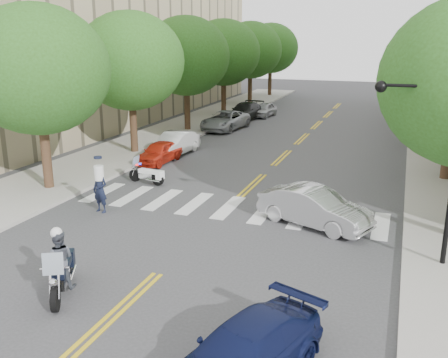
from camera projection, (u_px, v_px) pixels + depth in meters
The scene contains 23 objects.
ground at pixel (158, 274), 15.25m from camera, with size 140.00×140.00×0.00m, color #38383A.
sidewalk_left at pixel (179, 129), 38.21m from camera, with size 5.00×60.00×0.15m, color #9E9991.
tree_l_0 at pixel (38, 70), 22.02m from camera, with size 6.40×6.40×8.45m.
tree_l_1 at pixel (130, 61), 29.24m from camera, with size 6.40×6.40×8.45m.
tree_l_2 at pixel (186, 56), 36.46m from camera, with size 6.40×6.40×8.45m.
tree_l_3 at pixel (224, 53), 43.68m from camera, with size 6.40×6.40×8.45m.
tree_l_4 at pixel (250, 50), 50.90m from camera, with size 6.40×6.40×8.45m.
tree_l_5 at pixel (271, 48), 58.12m from camera, with size 6.40×6.40×8.45m.
tree_r_2 at pixel (447, 60), 30.67m from camera, with size 6.40×6.40×8.45m.
tree_r_3 at pixel (441, 55), 37.89m from camera, with size 6.40×6.40×8.45m.
tree_r_4 at pixel (436, 52), 45.11m from camera, with size 6.40×6.40×8.45m.
tree_r_5 at pixel (433, 50), 52.33m from camera, with size 6.40×6.40×8.45m.
traffic_signal_pole at pixel (439, 151), 14.83m from camera, with size 2.82×0.42×6.00m.
motorcycle_police at pixel (60, 264), 13.91m from camera, with size 1.41×2.28×2.01m.
motorcycle_parked at pixel (149, 175), 24.36m from camera, with size 2.03×0.69×1.32m.
officer_standing at pixel (100, 190), 20.36m from camera, with size 0.69×0.45×1.90m, color black.
convertible at pixel (314, 207), 18.98m from camera, with size 1.54×4.41×1.45m, color #BAB9BC.
sedan_blue at pixel (244, 355), 10.39m from camera, with size 1.77×4.35×1.26m, color #0E153E.
parked_car_a at pixel (159, 152), 28.37m from camera, with size 1.45×3.61×1.23m, color red.
parked_car_b at pixel (175, 144), 30.22m from camera, with size 1.47×4.22×1.39m, color silver.
parked_car_c at pixel (225, 120), 38.33m from camera, with size 2.36×5.12×1.42m, color #94979B.
parked_car_d at pixel (245, 111), 42.84m from camera, with size 2.03×4.99×1.45m, color black.
parked_car_e at pixel (264, 110), 44.45m from camera, with size 1.47×3.66×1.25m, color #A3A4A9.
Camera 1 is at (6.65, -12.31, 7.04)m, focal length 40.00 mm.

